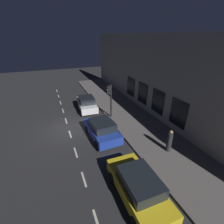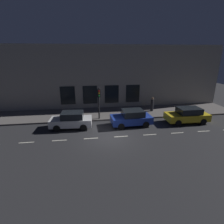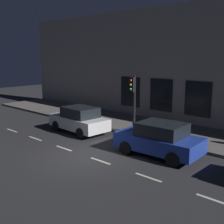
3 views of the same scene
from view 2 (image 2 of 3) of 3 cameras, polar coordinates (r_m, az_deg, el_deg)
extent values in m
plane|color=#28282B|center=(15.42, -0.77, -8.10)|extent=(60.00, 60.00, 0.00)
cube|color=#5B5654|center=(21.15, -2.95, -0.45)|extent=(4.50, 32.00, 0.15)
cube|color=gray|center=(22.76, -3.72, 10.92)|extent=(0.60, 32.00, 7.92)
cube|color=black|center=(23.48, 6.66, 5.92)|extent=(0.04, 1.81, 2.27)
cube|color=black|center=(22.94, -0.08, 5.75)|extent=(0.04, 1.81, 2.27)
cube|color=black|center=(22.73, -7.04, 5.50)|extent=(0.04, 1.81, 2.27)
cube|color=black|center=(22.85, -14.02, 5.16)|extent=(0.04, 1.81, 2.27)
cube|color=beige|center=(18.60, 27.35, -5.49)|extent=(0.12, 1.20, 0.01)
cube|color=beige|center=(17.26, 20.23, -6.30)|extent=(0.12, 1.20, 0.01)
cube|color=beige|center=(16.23, 12.04, -7.12)|extent=(0.12, 1.20, 0.01)
cube|color=beige|center=(15.57, 2.92, -7.85)|extent=(0.12, 1.20, 0.01)
cube|color=beige|center=(15.32, -6.77, -8.41)|extent=(0.12, 1.20, 0.01)
cube|color=beige|center=(15.51, -16.53, -8.73)|extent=(0.12, 1.20, 0.01)
cube|color=beige|center=(16.13, -25.79, -8.81)|extent=(0.12, 1.20, 0.01)
cylinder|color=black|center=(18.82, -4.24, 2.75)|extent=(0.15, 0.15, 3.36)
cube|color=black|center=(18.35, -4.28, 6.07)|extent=(0.26, 0.32, 0.84)
sphere|color=red|center=(18.16, -4.26, 6.76)|extent=(0.15, 0.15, 0.15)
sphere|color=gold|center=(18.21, -4.24, 5.98)|extent=(0.15, 0.15, 0.15)
sphere|color=green|center=(18.27, -4.23, 5.21)|extent=(0.15, 0.15, 0.15)
cube|color=gold|center=(19.96, 22.85, -1.39)|extent=(1.85, 4.33, 0.70)
cube|color=black|center=(19.86, 23.51, 0.41)|extent=(1.61, 2.26, 0.60)
cylinder|color=black|center=(18.73, 20.46, -3.35)|extent=(0.23, 0.64, 0.64)
cylinder|color=black|center=(20.14, 18.28, -1.62)|extent=(0.23, 0.64, 0.64)
cylinder|color=black|center=(20.11, 27.23, -2.80)|extent=(0.23, 0.64, 0.64)
cylinder|color=black|center=(21.42, 24.74, -1.23)|extent=(0.23, 0.64, 0.64)
cube|color=silver|center=(17.51, -13.00, -3.03)|extent=(1.97, 3.99, 0.70)
cube|color=black|center=(17.27, -12.64, -1.01)|extent=(1.65, 2.11, 0.60)
cylinder|color=black|center=(17.11, -17.31, -5.05)|extent=(0.26, 0.65, 0.64)
cylinder|color=black|center=(18.58, -16.30, -3.08)|extent=(0.26, 0.65, 0.64)
cylinder|color=black|center=(16.74, -9.18, -4.94)|extent=(0.26, 0.65, 0.64)
cylinder|color=black|center=(18.24, -8.83, -2.94)|extent=(0.26, 0.65, 0.64)
cube|color=#1E389E|center=(17.77, 6.14, -2.33)|extent=(2.08, 4.05, 0.70)
cube|color=black|center=(17.60, 6.70, -0.32)|extent=(1.76, 2.14, 0.60)
cylinder|color=black|center=(16.78, 2.94, -4.66)|extent=(0.25, 0.65, 0.64)
cylinder|color=black|center=(18.39, 1.64, -2.55)|extent=(0.25, 0.65, 0.64)
cylinder|color=black|center=(17.49, 10.81, -3.99)|extent=(0.25, 0.65, 0.64)
cylinder|color=black|center=(19.04, 8.89, -2.03)|extent=(0.25, 0.65, 0.64)
cylinder|color=#232328|center=(22.20, 12.73, 2.15)|extent=(0.49, 0.49, 1.43)
sphere|color=#936B4C|center=(21.99, 12.88, 4.26)|extent=(0.26, 0.26, 0.26)
cube|color=#936B4C|center=(22.08, 13.08, 4.31)|extent=(0.09, 0.08, 0.07)
camera|label=1|loc=(19.69, 43.86, 15.87)|focal=26.13mm
camera|label=3|loc=(12.61, 56.09, -0.03)|focal=45.96mm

